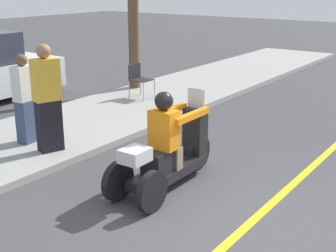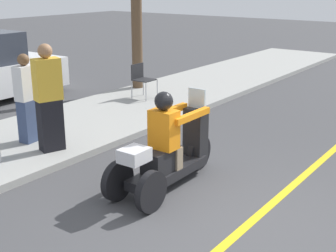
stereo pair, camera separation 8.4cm
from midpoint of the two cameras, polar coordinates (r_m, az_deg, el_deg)
ground_plane at (r=5.86m, az=8.98°, el=-12.14°), size 60.00×60.00×0.00m
lane_stripe at (r=6.20m, az=10.80°, el=-10.46°), size 24.00×0.12×0.01m
sidewalk_strip at (r=8.69m, az=-19.13°, el=-2.49°), size 28.00×2.80×0.12m
motorcycle_trike at (r=6.66m, az=-0.35°, el=-3.29°), size 2.13×0.68×1.43m
spectator_near_curb at (r=7.92m, az=-14.79°, el=3.02°), size 0.48×0.38×1.79m
spectator_by_tree at (r=8.48m, az=-17.29°, el=2.98°), size 0.40×0.27×1.56m
folding_chair_curbside at (r=11.38m, az=-3.83°, el=5.96°), size 0.46×0.46×0.82m
tree_trunk at (r=12.36m, az=-4.42°, el=12.20°), size 0.28×0.28×3.29m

